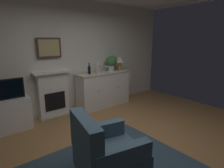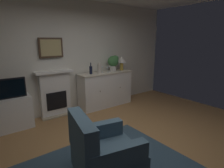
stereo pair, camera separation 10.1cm
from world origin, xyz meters
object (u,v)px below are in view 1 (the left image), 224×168
at_px(table_lamp, 120,60).
at_px(wine_glass_right, 108,67).
at_px(tv_set, 7,89).
at_px(armchair, 106,153).
at_px(fireplace_unit, 53,94).
at_px(vase_decorative, 98,68).
at_px(sideboard_cabinet, 104,89).
at_px(potted_plant_small, 111,62).
at_px(wine_glass_left, 100,68).
at_px(wine_glass_center, 106,68).
at_px(wine_bottle, 89,70).
at_px(framed_picture, 49,48).
at_px(tv_cabinet, 10,115).

distance_m(table_lamp, wine_glass_right, 0.45).
distance_m(tv_set, armchair, 2.42).
relative_size(fireplace_unit, vase_decorative, 3.91).
relative_size(sideboard_cabinet, potted_plant_small, 3.55).
bearing_deg(armchair, wine_glass_left, 55.98).
distance_m(wine_glass_center, wine_glass_right, 0.12).
relative_size(potted_plant_small, armchair, 0.45).
xyz_separation_m(wine_bottle, wine_glass_center, (0.48, -0.06, 0.01)).
height_order(framed_picture, wine_bottle, framed_picture).
bearing_deg(framed_picture, potted_plant_small, -6.10).
relative_size(vase_decorative, tv_set, 0.45).
distance_m(table_lamp, armchair, 3.27).
relative_size(vase_decorative, armchair, 0.30).
bearing_deg(wine_glass_right, wine_bottle, 178.87).
relative_size(sideboard_cabinet, tv_cabinet, 2.04).
relative_size(framed_picture, armchair, 0.58).
distance_m(sideboard_cabinet, armchair, 2.80).
bearing_deg(tv_set, sideboard_cabinet, 0.20).
height_order(wine_glass_right, tv_set, wine_glass_right).
bearing_deg(tv_set, wine_glass_left, 1.16).
height_order(table_lamp, wine_bottle, table_lamp).
height_order(fireplace_unit, potted_plant_small, potted_plant_small).
bearing_deg(armchair, tv_cabinet, 106.80).
height_order(vase_decorative, armchair, vase_decorative).
bearing_deg(wine_glass_right, wine_glass_center, -156.44).
relative_size(wine_glass_center, vase_decorative, 0.59).
relative_size(sideboard_cabinet, wine_glass_right, 9.26).
bearing_deg(wine_glass_center, fireplace_unit, 170.31).
xyz_separation_m(vase_decorative, tv_cabinet, (-2.10, 0.06, -0.75)).
xyz_separation_m(wine_glass_right, potted_plant_small, (0.16, 0.06, 0.13)).
bearing_deg(wine_glass_left, tv_cabinet, -179.44).
xyz_separation_m(framed_picture, tv_set, (-0.98, -0.23, -0.76)).
height_order(fireplace_unit, wine_glass_center, wine_glass_center).
distance_m(framed_picture, vase_decorative, 1.27).
distance_m(sideboard_cabinet, wine_bottle, 0.73).
bearing_deg(tv_set, tv_cabinet, 90.00).
xyz_separation_m(framed_picture, vase_decorative, (1.12, -0.27, -0.53)).
bearing_deg(vase_decorative, tv_set, 178.86).
bearing_deg(vase_decorative, wine_bottle, 167.31).
bearing_deg(wine_glass_left, fireplace_unit, 173.73).
bearing_deg(fireplace_unit, wine_glass_center, -9.69).
distance_m(wine_glass_center, tv_cabinet, 2.47).
bearing_deg(vase_decorative, wine_glass_right, 6.00).
bearing_deg(vase_decorative, wine_glass_center, -2.01).
bearing_deg(sideboard_cabinet, armchair, -125.72).
bearing_deg(fireplace_unit, sideboard_cabinet, -7.49).
height_order(wine_bottle, wine_glass_center, wine_bottle).
bearing_deg(framed_picture, sideboard_cabinet, -9.37).
relative_size(framed_picture, vase_decorative, 1.96).
xyz_separation_m(wine_glass_left, tv_cabinet, (-2.25, -0.02, -0.74)).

